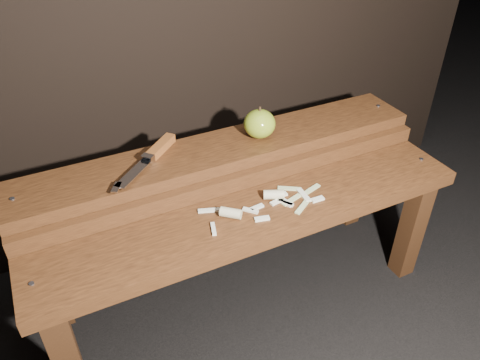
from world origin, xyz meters
name	(u,v)px	position (x,y,z in m)	size (l,w,h in m)	color
ground	(248,304)	(0.00, 0.00, 0.00)	(60.00, 60.00, 0.00)	black
bench_front_tier	(260,233)	(0.00, -0.06, 0.35)	(1.20, 0.20, 0.42)	#351C0D
bench_rear_tier	(224,171)	(0.00, 0.17, 0.41)	(1.20, 0.21, 0.50)	#351C0D
apple	(260,124)	(0.12, 0.17, 0.54)	(0.09, 0.09, 0.10)	olive
knife	(154,153)	(-0.19, 0.20, 0.51)	(0.23, 0.21, 0.03)	brown
apple_scraps	(263,203)	(0.02, -0.03, 0.43)	(0.35, 0.13, 0.03)	beige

